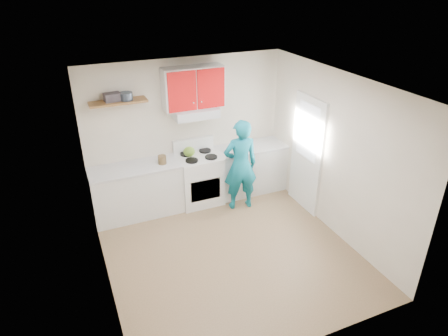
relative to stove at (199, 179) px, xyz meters
name	(u,v)px	position (x,y,z in m)	size (l,w,h in m)	color
floor	(229,251)	(-0.10, -1.57, -0.46)	(3.80, 3.80, 0.00)	brown
ceiling	(230,85)	(-0.10, -1.57, 2.14)	(3.60, 3.80, 0.04)	white
back_wall	(187,131)	(-0.10, 0.32, 0.84)	(3.60, 0.04, 2.60)	beige
front_wall	(306,258)	(-0.10, -3.47, 0.84)	(3.60, 0.04, 2.60)	beige
left_wall	(97,204)	(-1.90, -1.57, 0.84)	(0.04, 3.80, 2.60)	beige
right_wall	(335,155)	(1.70, -1.57, 0.84)	(0.04, 3.80, 2.60)	beige
door	(307,154)	(1.68, -0.88, 0.56)	(0.05, 0.85, 2.05)	white
door_glass	(308,131)	(1.65, -0.88, 0.99)	(0.01, 0.55, 0.95)	white
counter_left	(137,191)	(-1.14, 0.02, -0.01)	(1.52, 0.60, 0.90)	silver
counter_right	(250,169)	(1.04, 0.02, -0.01)	(1.32, 0.60, 0.90)	silver
stove	(199,179)	(0.00, 0.00, 0.00)	(0.76, 0.65, 0.92)	white
range_hood	(195,113)	(0.00, 0.10, 1.24)	(0.76, 0.44, 0.15)	silver
upper_cabinets	(193,87)	(0.00, 0.16, 1.66)	(1.02, 0.33, 0.70)	#B00F0F
shelf	(118,102)	(-1.25, 0.18, 1.56)	(0.90, 0.30, 0.04)	brown
books	(112,97)	(-1.33, 0.19, 1.64)	(0.25, 0.18, 0.13)	#3E373D
tin	(126,96)	(-1.12, 0.16, 1.64)	(0.20, 0.20, 0.12)	#333D4C
kettle	(189,152)	(-0.15, 0.07, 0.55)	(0.21, 0.21, 0.18)	olive
crock	(162,160)	(-0.67, -0.04, 0.52)	(0.14, 0.14, 0.17)	#503E23
cutting_board	(237,148)	(0.79, 0.06, 0.45)	(0.33, 0.24, 0.02)	olive
silicone_mat	(270,145)	(1.43, -0.03, 0.44)	(0.32, 0.26, 0.01)	red
person	(240,165)	(0.60, -0.46, 0.37)	(0.61, 0.40, 1.67)	#0E6E82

